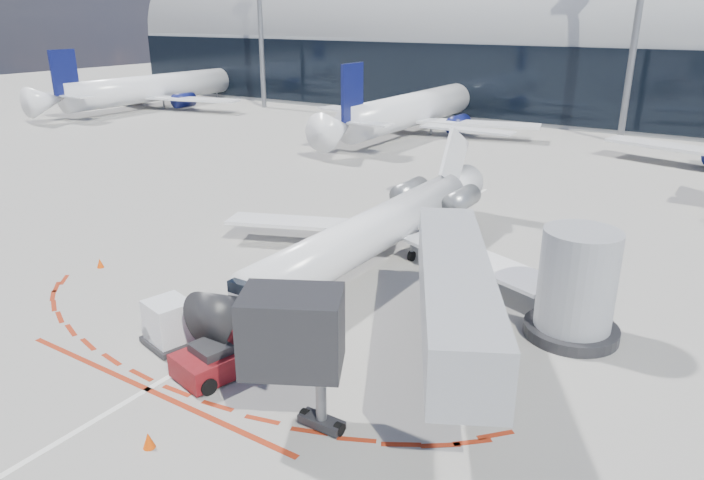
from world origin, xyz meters
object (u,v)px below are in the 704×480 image
Objects in this scene: regional_jet at (381,227)px; uld_container at (169,324)px; pushback_tug at (219,359)px; ramp_worker at (176,325)px.

regional_jet is 10.08× the size of uld_container.
pushback_tug is at bearing 5.20° from uld_container.
regional_jet is at bearing -124.75° from ramp_worker.
regional_jet is 14.72× the size of ramp_worker.
ramp_worker is at bearing 86.44° from uld_container.
pushback_tug is 2.11× the size of uld_container.
uld_container is (-3.24, 0.48, 0.40)m from pushback_tug.
regional_jet is 13.37m from pushback_tug.
uld_container is (-2.67, -12.79, -1.12)m from regional_jet.
regional_jet reaches higher than uld_container.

